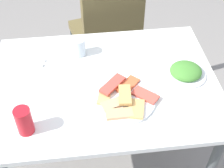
{
  "coord_description": "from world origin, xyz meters",
  "views": [
    {
      "loc": [
        -0.1,
        -1.06,
        1.78
      ],
      "look_at": [
        0.02,
        -0.05,
        0.77
      ],
      "focal_mm": 51.33,
      "sensor_mm": 36.0,
      "label": 1
    }
  ],
  "objects_px": {
    "fork": "(27,63)",
    "spoon": "(27,58)",
    "dining_table": "(106,95)",
    "soda_can": "(24,121)",
    "paper_napkin": "(27,61)",
    "dining_chair": "(108,29)",
    "drinking_glass": "(79,47)",
    "salad_plate_greens": "(186,72)",
    "pide_platter": "(123,98)"
  },
  "relations": [
    {
      "from": "fork",
      "to": "spoon",
      "type": "xyz_separation_m",
      "value": [
        0.0,
        0.04,
        0.0
      ]
    },
    {
      "from": "dining_table",
      "to": "soda_can",
      "type": "distance_m",
      "value": 0.45
    },
    {
      "from": "paper_napkin",
      "to": "fork",
      "type": "xyz_separation_m",
      "value": [
        0.0,
        -0.02,
        0.0
      ]
    },
    {
      "from": "fork",
      "to": "spoon",
      "type": "bearing_deg",
      "value": 111.64
    },
    {
      "from": "dining_table",
      "to": "dining_chair",
      "type": "distance_m",
      "value": 0.74
    },
    {
      "from": "soda_can",
      "to": "dining_chair",
      "type": "bearing_deg",
      "value": 65.88
    },
    {
      "from": "dining_table",
      "to": "spoon",
      "type": "relative_size",
      "value": 5.38
    },
    {
      "from": "drinking_glass",
      "to": "spoon",
      "type": "height_order",
      "value": "drinking_glass"
    },
    {
      "from": "dining_chair",
      "to": "salad_plate_greens",
      "type": "distance_m",
      "value": 0.82
    },
    {
      "from": "drinking_glass",
      "to": "salad_plate_greens",
      "type": "bearing_deg",
      "value": -24.21
    },
    {
      "from": "drinking_glass",
      "to": "fork",
      "type": "xyz_separation_m",
      "value": [
        -0.26,
        -0.04,
        -0.04
      ]
    },
    {
      "from": "pide_platter",
      "to": "soda_can",
      "type": "xyz_separation_m",
      "value": [
        -0.41,
        -0.12,
        0.05
      ]
    },
    {
      "from": "dining_table",
      "to": "soda_can",
      "type": "xyz_separation_m",
      "value": [
        -0.34,
        -0.24,
        0.15
      ]
    },
    {
      "from": "dining_chair",
      "to": "drinking_glass",
      "type": "height_order",
      "value": "dining_chair"
    },
    {
      "from": "drinking_glass",
      "to": "soda_can",
      "type": "bearing_deg",
      "value": -116.92
    },
    {
      "from": "pide_platter",
      "to": "paper_napkin",
      "type": "height_order",
      "value": "pide_platter"
    },
    {
      "from": "dining_chair",
      "to": "salad_plate_greens",
      "type": "xyz_separation_m",
      "value": [
        0.29,
        -0.73,
        0.24
      ]
    },
    {
      "from": "salad_plate_greens",
      "to": "soda_can",
      "type": "relative_size",
      "value": 1.59
    },
    {
      "from": "pide_platter",
      "to": "soda_can",
      "type": "distance_m",
      "value": 0.43
    },
    {
      "from": "drinking_glass",
      "to": "paper_napkin",
      "type": "distance_m",
      "value": 0.27
    },
    {
      "from": "salad_plate_greens",
      "to": "paper_napkin",
      "type": "bearing_deg",
      "value": 165.23
    },
    {
      "from": "pide_platter",
      "to": "salad_plate_greens",
      "type": "relative_size",
      "value": 1.6
    },
    {
      "from": "dining_chair",
      "to": "drinking_glass",
      "type": "bearing_deg",
      "value": -111.5
    },
    {
      "from": "dining_table",
      "to": "paper_napkin",
      "type": "bearing_deg",
      "value": 152.55
    },
    {
      "from": "fork",
      "to": "spoon",
      "type": "height_order",
      "value": "same"
    },
    {
      "from": "pide_platter",
      "to": "fork",
      "type": "bearing_deg",
      "value": 145.41
    },
    {
      "from": "dining_chair",
      "to": "paper_napkin",
      "type": "bearing_deg",
      "value": -130.92
    },
    {
      "from": "dining_table",
      "to": "salad_plate_greens",
      "type": "xyz_separation_m",
      "value": [
        0.38,
        -0.01,
        0.11
      ]
    },
    {
      "from": "dining_chair",
      "to": "salad_plate_greens",
      "type": "bearing_deg",
      "value": -68.39
    },
    {
      "from": "pide_platter",
      "to": "salad_plate_greens",
      "type": "height_order",
      "value": "salad_plate_greens"
    },
    {
      "from": "pide_platter",
      "to": "soda_can",
      "type": "bearing_deg",
      "value": -163.92
    },
    {
      "from": "salad_plate_greens",
      "to": "spoon",
      "type": "distance_m",
      "value": 0.78
    },
    {
      "from": "dining_chair",
      "to": "fork",
      "type": "bearing_deg",
      "value": -129.98
    },
    {
      "from": "dining_table",
      "to": "pide_platter",
      "type": "distance_m",
      "value": 0.17
    },
    {
      "from": "pide_platter",
      "to": "spoon",
      "type": "relative_size",
      "value": 1.59
    },
    {
      "from": "drinking_glass",
      "to": "paper_napkin",
      "type": "bearing_deg",
      "value": -175.06
    },
    {
      "from": "dining_table",
      "to": "dining_chair",
      "type": "xyz_separation_m",
      "value": [
        0.09,
        0.73,
        -0.13
      ]
    },
    {
      "from": "fork",
      "to": "soda_can",
      "type": "bearing_deg",
      "value": -64.44
    },
    {
      "from": "drinking_glass",
      "to": "dining_table",
      "type": "bearing_deg",
      "value": -62.82
    },
    {
      "from": "pide_platter",
      "to": "paper_napkin",
      "type": "distance_m",
      "value": 0.54
    },
    {
      "from": "fork",
      "to": "spoon",
      "type": "relative_size",
      "value": 0.91
    },
    {
      "from": "paper_napkin",
      "to": "salad_plate_greens",
      "type": "bearing_deg",
      "value": -14.77
    },
    {
      "from": "dining_table",
      "to": "soda_can",
      "type": "bearing_deg",
      "value": -144.81
    },
    {
      "from": "dining_chair",
      "to": "paper_napkin",
      "type": "distance_m",
      "value": 0.74
    },
    {
      "from": "soda_can",
      "to": "drinking_glass",
      "type": "distance_m",
      "value": 0.51
    },
    {
      "from": "pide_platter",
      "to": "fork",
      "type": "xyz_separation_m",
      "value": [
        -0.44,
        0.3,
        -0.01
      ]
    },
    {
      "from": "salad_plate_greens",
      "to": "soda_can",
      "type": "distance_m",
      "value": 0.76
    },
    {
      "from": "drinking_glass",
      "to": "spoon",
      "type": "relative_size",
      "value": 0.48
    },
    {
      "from": "salad_plate_greens",
      "to": "fork",
      "type": "xyz_separation_m",
      "value": [
        -0.75,
        0.18,
        -0.02
      ]
    },
    {
      "from": "fork",
      "to": "dining_table",
      "type": "bearing_deg",
      "value": -3.58
    }
  ]
}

